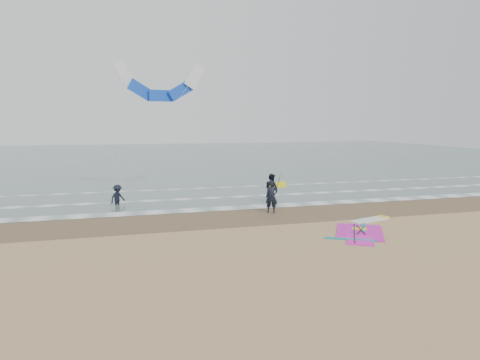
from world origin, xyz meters
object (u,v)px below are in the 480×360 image
object	(u,v)px
person_wading	(117,192)
surf_kite	(161,86)
windsurf_rig	(363,228)
person_standing	(272,197)
person_walking	(272,189)

from	to	relation	value
person_wading	surf_kite	xyz separation A→B (m)	(3.18, 3.51, 6.98)
windsurf_rig	person_wading	xyz separation A→B (m)	(-11.77, 9.58, 0.80)
surf_kite	person_wading	bearing A→B (deg)	-132.15
windsurf_rig	person_wading	distance (m)	15.20
person_standing	person_walking	bearing A→B (deg)	87.35
windsurf_rig	person_walking	size ratio (longest dim) A/B	2.66
surf_kite	person_walking	bearing A→B (deg)	-41.68
person_walking	person_wading	size ratio (longest dim) A/B	1.18
person_standing	person_wading	world-z (taller)	person_standing
windsurf_rig	surf_kite	size ratio (longest dim) A/B	0.63
person_walking	surf_kite	distance (m)	10.96
person_standing	person_wading	distance (m)	9.89
windsurf_rig	person_wading	size ratio (longest dim) A/B	3.13
person_standing	person_wading	xyz separation A→B (m)	(-8.66, 4.77, -0.12)
person_walking	person_wading	bearing A→B (deg)	53.92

